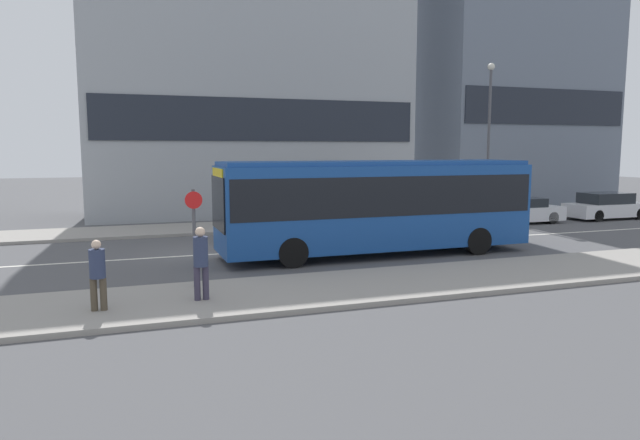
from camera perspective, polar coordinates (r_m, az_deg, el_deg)
name	(u,v)px	position (r m, az deg, el deg)	size (l,w,h in m)	color
ground_plane	(208,255)	(20.33, -11.17, -3.42)	(120.00, 120.00, 0.00)	#4F4F51
sidewalk_near	(244,296)	(14.30, -7.56, -7.56)	(44.00, 3.50, 0.13)	gray
sidewalk_far	(188,229)	(26.45, -13.10, -0.89)	(44.00, 3.50, 0.13)	gray
lane_centerline	(208,255)	(20.33, -11.17, -3.41)	(41.80, 0.16, 0.01)	silver
apartment_block_left_tower	(250,46)	(33.65, -7.05, 16.88)	(17.73, 6.23, 18.81)	#9EA3A8
apartment_block_right_tower	(517,31)	(41.83, 19.14, 17.39)	(12.38, 6.39, 22.80)	slate
city_bus	(376,201)	(19.80, 5.61, 1.89)	(10.91, 2.63, 3.26)	#194793
parked_car_0	(521,211)	(30.00, 19.44, 0.85)	(4.05, 1.75, 1.25)	silver
parked_car_1	(607,207)	(33.58, 26.74, 1.21)	(4.48, 1.78, 1.39)	silver
pedestrian_near_stop	(97,271)	(13.44, -21.36, -4.77)	(0.35, 0.34, 1.58)	#4C4233
pedestrian_down_pavement	(201,259)	(13.67, -11.83, -3.80)	(0.35, 0.34, 1.74)	#383347
bus_stop_sign	(194,230)	(14.92, -12.47, -0.99)	(0.44, 0.12, 2.53)	#4C4C51
street_lamp	(489,126)	(30.86, 16.55, 9.02)	(0.36, 0.36, 7.85)	#4C4C51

